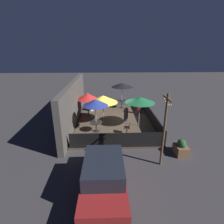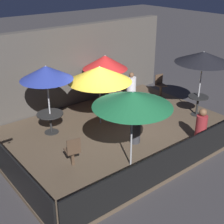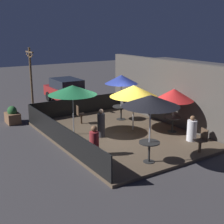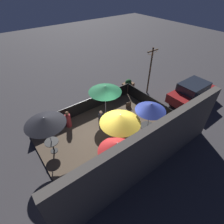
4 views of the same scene
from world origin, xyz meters
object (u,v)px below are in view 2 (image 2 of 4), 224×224
at_px(patron_0, 135,126).
at_px(patio_chair_0, 73,150).
at_px(patio_umbrella_2, 203,57).
at_px(patio_umbrella_4, 133,99).
at_px(dining_table_2, 198,100).
at_px(patio_umbrella_1, 105,62).
at_px(patio_chair_1, 160,84).
at_px(patron_1, 201,127).
at_px(dining_table_1, 105,91).
at_px(dining_table_0, 50,117).
at_px(patio_umbrella_0, 46,73).
at_px(patron_2, 131,86).
at_px(patio_umbrella_3, 100,74).

bearing_deg(patron_0, patio_chair_0, 83.33).
relative_size(patio_umbrella_2, patio_umbrella_4, 1.09).
bearing_deg(dining_table_2, patio_umbrella_1, 123.89).
distance_m(patio_chair_1, patron_1, 4.19).
height_order(patio_chair_1, patron_1, patron_1).
bearing_deg(patio_umbrella_4, patio_chair_0, 143.04).
bearing_deg(patio_umbrella_2, patron_0, -179.00).
bearing_deg(dining_table_1, patio_umbrella_4, -118.38).
height_order(patio_umbrella_4, dining_table_0, patio_umbrella_4).
height_order(patio_umbrella_0, patio_chair_1, patio_umbrella_0).
xyz_separation_m(dining_table_0, patio_chair_0, (-0.48, -2.20, -0.06)).
height_order(dining_table_1, patron_0, patron_0).
xyz_separation_m(patio_umbrella_2, patron_0, (-3.29, -0.06, -1.71)).
bearing_deg(patron_1, dining_table_2, 36.47).
bearing_deg(patio_chair_0, patron_1, -97.24).
height_order(patio_chair_1, patron_2, patron_2).
xyz_separation_m(dining_table_0, patron_2, (4.35, 0.72, -0.09)).
distance_m(patio_umbrella_0, patio_umbrella_2, 5.58).
relative_size(patio_umbrella_2, patio_chair_1, 2.63).
bearing_deg(patio_umbrella_2, patron_1, -139.80).
xyz_separation_m(patio_umbrella_1, dining_table_2, (2.08, -3.10, -1.19)).
relative_size(dining_table_2, patio_chair_1, 0.81).
height_order(patio_umbrella_3, patio_umbrella_4, patio_umbrella_4).
height_order(patio_umbrella_1, dining_table_0, patio_umbrella_1).
bearing_deg(patio_umbrella_0, patron_2, 9.40).
bearing_deg(patio_chair_1, dining_table_0, -80.06).
bearing_deg(patron_1, patio_chair_0, 156.67).
bearing_deg(patio_umbrella_0, patio_umbrella_3, -15.94).
distance_m(patio_umbrella_0, patron_0, 3.33).
bearing_deg(patio_umbrella_4, dining_table_0, 104.68).
distance_m(patio_umbrella_0, patio_umbrella_1, 3.16).
relative_size(patio_umbrella_0, patio_umbrella_2, 0.96).
distance_m(patio_umbrella_2, dining_table_2, 1.69).
bearing_deg(dining_table_2, patron_1, -139.80).
distance_m(patio_chair_0, patio_chair_1, 6.38).
bearing_deg(patio_chair_0, dining_table_2, -78.17).
height_order(patio_chair_0, patron_1, patron_1).
bearing_deg(patron_0, patio_umbrella_4, 128.22).
relative_size(patio_umbrella_3, patio_umbrella_4, 0.98).
xyz_separation_m(patio_umbrella_1, patio_chair_1, (2.46, -0.78, -1.26)).
bearing_deg(patio_umbrella_0, patio_umbrella_4, -75.32).
xyz_separation_m(patio_chair_0, patron_1, (3.97, -1.42, 0.01)).
height_order(patron_1, patron_2, patron_1).
xyz_separation_m(patron_0, patron_1, (1.68, -1.31, -0.05)).
bearing_deg(patio_umbrella_0, dining_table_0, -90.00).
xyz_separation_m(patio_umbrella_2, patio_umbrella_4, (-4.27, -0.94, -0.22)).
distance_m(patio_umbrella_1, dining_table_2, 3.92).
bearing_deg(dining_table_0, patio_umbrella_0, 90.00).
height_order(patio_umbrella_1, patron_2, patio_umbrella_1).
height_order(dining_table_0, patio_chair_1, patio_chair_1).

